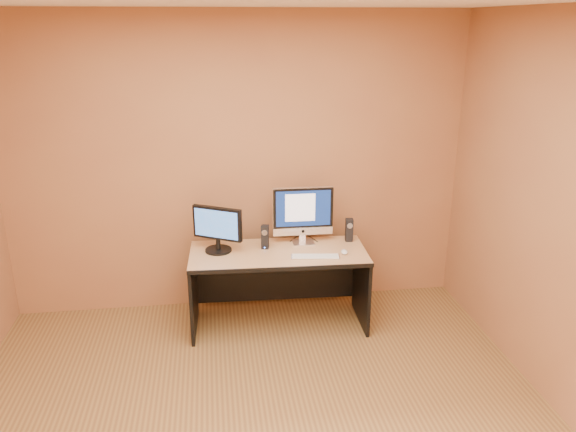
{
  "coord_description": "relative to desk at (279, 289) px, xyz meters",
  "views": [
    {
      "loc": [
        -0.23,
        -2.77,
        2.48
      ],
      "look_at": [
        0.36,
        1.41,
        1.03
      ],
      "focal_mm": 35.0,
      "sensor_mm": 36.0,
      "label": 1
    }
  ],
  "objects": [
    {
      "name": "walls",
      "position": [
        -0.29,
        -1.51,
        0.96
      ],
      "size": [
        4.0,
        4.0,
        2.6
      ],
      "primitive_type": null,
      "color": "#95613C",
      "rests_on": "ground"
    },
    {
      "name": "desk",
      "position": [
        0.0,
        0.0,
        0.0
      ],
      "size": [
        1.49,
        0.7,
        0.68
      ],
      "primitive_type": null,
      "rotation": [
        0.0,
        0.0,
        -0.04
      ],
      "color": "tan",
      "rests_on": "ground"
    },
    {
      "name": "imac",
      "position": [
        0.24,
        0.17,
        0.59
      ],
      "size": [
        0.52,
        0.2,
        0.5
      ],
      "primitive_type": null,
      "rotation": [
        0.0,
        0.0,
        -0.01
      ],
      "color": "silver",
      "rests_on": "desk"
    },
    {
      "name": "second_monitor",
      "position": [
        -0.49,
        0.09,
        0.53
      ],
      "size": [
        0.49,
        0.41,
        0.38
      ],
      "primitive_type": null,
      "rotation": [
        0.0,
        0.0,
        -0.51
      ],
      "color": "black",
      "rests_on": "desk"
    },
    {
      "name": "speaker_left",
      "position": [
        -0.1,
        0.1,
        0.44
      ],
      "size": [
        0.07,
        0.08,
        0.2
      ],
      "primitive_type": null,
      "rotation": [
        0.0,
        0.0,
        -0.22
      ],
      "color": "black",
      "rests_on": "desk"
    },
    {
      "name": "speaker_right",
      "position": [
        0.64,
        0.17,
        0.44
      ],
      "size": [
        0.07,
        0.07,
        0.2
      ],
      "primitive_type": null,
      "rotation": [
        0.0,
        0.0,
        -0.1
      ],
      "color": "black",
      "rests_on": "desk"
    },
    {
      "name": "keyboard",
      "position": [
        0.28,
        -0.16,
        0.35
      ],
      "size": [
        0.4,
        0.16,
        0.02
      ],
      "primitive_type": "cube",
      "rotation": [
        0.0,
        0.0,
        -0.13
      ],
      "color": "silver",
      "rests_on": "desk"
    },
    {
      "name": "mouse",
      "position": [
        0.53,
        -0.11,
        0.36
      ],
      "size": [
        0.06,
        0.1,
        0.03
      ],
      "primitive_type": "ellipsoid",
      "rotation": [
        0.0,
        0.0,
        -0.11
      ],
      "color": "silver",
      "rests_on": "desk"
    },
    {
      "name": "cable_a",
      "position": [
        0.33,
        0.27,
        0.34
      ],
      "size": [
        0.07,
        0.19,
        0.01
      ],
      "primitive_type": "cylinder",
      "rotation": [
        1.57,
        0.0,
        0.34
      ],
      "color": "black",
      "rests_on": "desk"
    },
    {
      "name": "cable_b",
      "position": [
        0.18,
        0.28,
        0.34
      ],
      "size": [
        0.1,
        0.14,
        0.01
      ],
      "primitive_type": "cylinder",
      "rotation": [
        1.57,
        0.0,
        -0.61
      ],
      "color": "black",
      "rests_on": "desk"
    }
  ]
}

